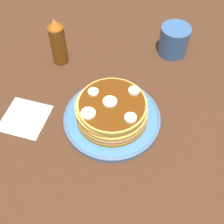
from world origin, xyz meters
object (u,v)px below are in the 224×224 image
Objects in this scene: banana_slice_4 at (134,91)px; napkin at (25,118)px; banana_slice_3 at (88,114)px; pancake_stack at (111,111)px; banana_slice_2 at (93,92)px; plate at (112,118)px; banana_slice_1 at (130,118)px; syrup_bottle at (58,43)px; banana_slice_0 at (110,101)px; coffee_mug at (174,39)px.

napkin is (-14.46, 23.66, -6.98)cm from banana_slice_4.
banana_slice_4 reaches higher than banana_slice_3.
pancake_stack is 6.90× the size of banana_slice_2.
plate is 3.15cm from pancake_stack.
banana_slice_1 is 0.20× the size of syrup_bottle.
banana_slice_2 is (1.16, 5.38, 3.08)cm from pancake_stack.
banana_slice_2 is 19.19cm from napkin.
napkin is at bearing 123.97° from banana_slice_2.
banana_slice_4 is at bearing -37.49° from banana_slice_0.
pancake_stack is at bearing -66.38° from napkin.
banana_slice_4 reaches higher than banana_slice_0.
plate is at bearing -100.25° from banana_slice_2.
syrup_bottle is (12.73, 22.33, -0.32)cm from banana_slice_0.
plate is at bearing -34.25° from banana_slice_3.
napkin is at bearing 102.78° from banana_slice_3.
banana_slice_3 is at bearing -77.22° from napkin.
syrup_bottle is at bearing 122.57° from coffee_mug.
banana_slice_1 reaches higher than banana_slice_3.
pancake_stack is 5.29× the size of banana_slice_3.
banana_slice_3 is (-5.57, 2.99, 0.02)cm from banana_slice_0.
banana_slice_3 is at bearing 147.11° from banana_slice_4.
pancake_stack is 6.39× the size of banana_slice_1.
plate is at bearing -122.31° from banana_slice_0.
plate is 7.19× the size of banana_slice_0.
napkin is (-3.81, 16.77, -6.88)cm from banana_slice_3.
napkin is (-40.31, 25.92, -4.37)cm from coffee_mug.
syrup_bottle reaches higher than banana_slice_0.
banana_slice_3 is (-2.87, 9.28, -0.10)cm from banana_slice_1.
banana_slice_1 reaches higher than banana_slice_2.
banana_slice_1 is 0.26× the size of napkin.
plate is 1.68× the size of syrup_bottle.
banana_slice_2 is 0.22× the size of coffee_mug.
banana_slice_0 is at bearing -97.36° from banana_slice_2.
banana_slice_2 is at bearing 77.82° from pancake_stack.
napkin is at bearing 115.38° from banana_slice_0.
syrup_bottle is (22.11, 2.57, 6.54)cm from napkin.
banana_slice_0 reaches higher than napkin.
banana_slice_2 is 32.36cm from coffee_mug.
coffee_mug is at bearing -10.15° from plate.
syrup_bottle is (12.10, 17.42, -0.34)cm from banana_slice_2.
banana_slice_3 is 37.72cm from coffee_mug.
pancake_stack is at bearing 148.57° from banana_slice_4.
banana_slice_2 is (3.33, 11.19, -0.10)cm from banana_slice_1.
banana_slice_0 is at bearing 41.73° from pancake_stack.
banana_slice_4 is at bearing -31.54° from plate.
plate is 8.86cm from banana_slice_3.
banana_slice_4 is (5.08, -3.90, 0.11)cm from banana_slice_0.
plate is 8.85cm from banana_slice_1.
banana_slice_1 is at bearing -106.57° from banana_slice_2.
banana_slice_3 is at bearing 151.76° from banana_slice_0.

